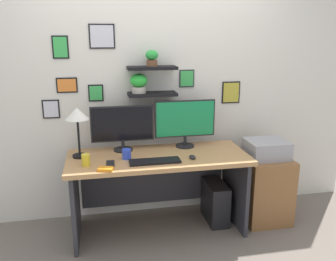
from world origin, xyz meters
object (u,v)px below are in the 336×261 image
object	(u,v)px
coffee_mug	(127,154)
drawer_cabinet	(263,188)
monitor_left	(122,126)
cell_phone	(110,164)
keyboard	(155,161)
monitor_right	(185,121)
scissors_tray	(106,169)
desk	(157,175)
computer_mouse	(192,157)
desk_lamp	(77,117)
computer_tower_right	(215,202)
pen_cup	(86,160)
printer	(266,149)

from	to	relation	value
coffee_mug	drawer_cabinet	distance (m)	1.44
monitor_left	cell_phone	xyz separation A→B (m)	(-0.14, -0.36, -0.23)
drawer_cabinet	keyboard	bearing A→B (deg)	-170.46
cell_phone	drawer_cabinet	bearing A→B (deg)	8.46
monitor_right	scissors_tray	size ratio (longest dim) A/B	4.91
desk	scissors_tray	distance (m)	0.63
cell_phone	scissors_tray	distance (m)	0.15
keyboard	computer_mouse	distance (m)	0.34
desk_lamp	computer_tower_right	world-z (taller)	desk_lamp
monitor_left	computer_tower_right	size ratio (longest dim) A/B	1.46
pen_cup	drawer_cabinet	bearing A→B (deg)	5.13
keyboard	drawer_cabinet	bearing A→B (deg)	9.54
drawer_cabinet	computer_tower_right	bearing A→B (deg)	174.81
monitor_left	printer	xyz separation A→B (m)	(1.37, -0.20, -0.25)
scissors_tray	printer	world-z (taller)	printer
monitor_right	desk_lamp	size ratio (longest dim) A/B	1.30
monitor_right	drawer_cabinet	xyz separation A→B (m)	(0.77, -0.20, -0.68)
monitor_right	keyboard	xyz separation A→B (m)	(-0.36, -0.39, -0.25)
monitor_right	printer	xyz separation A→B (m)	(0.77, -0.20, -0.27)
monitor_right	monitor_left	bearing A→B (deg)	-180.00
cell_phone	computer_tower_right	bearing A→B (deg)	13.71
coffee_mug	printer	world-z (taller)	coffee_mug
scissors_tray	drawer_cabinet	bearing A→B (deg)	10.86
scissors_tray	desk	bearing A→B (deg)	34.88
keyboard	computer_tower_right	world-z (taller)	keyboard
drawer_cabinet	computer_tower_right	xyz separation A→B (m)	(-0.49, 0.04, -0.13)
computer_tower_right	drawer_cabinet	bearing A→B (deg)	-5.19
computer_mouse	desk	bearing A→B (deg)	144.75
monitor_right	desk_lamp	world-z (taller)	monitor_right
desk	scissors_tray	xyz separation A→B (m)	(-0.48, -0.34, 0.22)
desk	keyboard	distance (m)	0.32
computer_mouse	desk_lamp	xyz separation A→B (m)	(-0.98, 0.24, 0.35)
monitor_right	pen_cup	xyz separation A→B (m)	(-0.94, -0.35, -0.21)
keyboard	computer_tower_right	xyz separation A→B (m)	(0.64, 0.23, -0.56)
coffee_mug	computer_mouse	bearing A→B (deg)	-10.58
monitor_right	desk	bearing A→B (deg)	-151.71
printer	computer_mouse	bearing A→B (deg)	-168.48
desk	pen_cup	bearing A→B (deg)	-163.36
keyboard	printer	world-z (taller)	printer
desk_lamp	scissors_tray	distance (m)	0.56
coffee_mug	monitor_left	bearing A→B (deg)	92.60
pen_cup	coffee_mug	bearing A→B (deg)	15.89
desk_lamp	computer_tower_right	size ratio (longest dim) A/B	1.12
monitor_left	pen_cup	distance (m)	0.52
computer_mouse	monitor_right	bearing A→B (deg)	86.65
scissors_tray	computer_tower_right	bearing A→B (deg)	17.85
cell_phone	printer	world-z (taller)	printer
pen_cup	printer	world-z (taller)	pen_cup
desk	monitor_right	xyz separation A→B (m)	(0.30, 0.16, 0.46)
printer	scissors_tray	bearing A→B (deg)	-169.14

